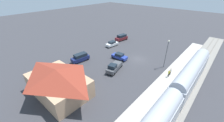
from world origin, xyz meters
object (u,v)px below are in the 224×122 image
at_px(station_building, 58,81).
at_px(light_pole_near_platform, 167,51).
at_px(suv_maroon, 122,37).
at_px(suv_navy, 80,57).
at_px(sedan_white, 112,44).
at_px(pickup_charcoal, 114,67).
at_px(sedan_blue, 119,56).
at_px(pedestrian_waiting_far, 169,73).
at_px(pedestrian_on_platform, 171,71).

xyz_separation_m(station_building, light_pole_near_platform, (-11.20, -22.74, 1.86)).
relative_size(suv_maroon, suv_navy, 1.01).
bearing_deg(suv_maroon, sedan_white, 98.64).
distance_m(pickup_charcoal, light_pole_near_platform, 13.35).
height_order(pickup_charcoal, light_pole_near_platform, light_pole_near_platform).
bearing_deg(station_building, suv_navy, -55.22).
xyz_separation_m(sedan_blue, light_pole_near_platform, (-11.27, -4.12, 3.75)).
bearing_deg(pedestrian_waiting_far, pickup_charcoal, 27.04).
xyz_separation_m(pedestrian_on_platform, pedestrian_waiting_far, (-0.01, 1.04, 0.00)).
distance_m(sedan_blue, suv_maroon, 15.14).
distance_m(station_building, pedestrian_waiting_far, 23.42).
relative_size(station_building, suv_maroon, 2.44).
bearing_deg(pedestrian_waiting_far, suv_maroon, -28.13).
relative_size(pedestrian_waiting_far, suv_maroon, 0.33).
xyz_separation_m(pedestrian_on_platform, sedan_white, (21.80, -4.62, -0.40)).
distance_m(pedestrian_waiting_far, light_pole_near_platform, 5.89).
height_order(sedan_white, light_pole_near_platform, light_pole_near_platform).
relative_size(station_building, light_pole_near_platform, 1.72).
height_order(pedestrian_on_platform, sedan_blue, pedestrian_on_platform).
bearing_deg(pickup_charcoal, suv_maroon, -57.01).
height_order(suv_maroon, light_pole_near_platform, light_pole_near_platform).
bearing_deg(pedestrian_on_platform, sedan_blue, 4.77).
xyz_separation_m(station_building, pedestrian_on_platform, (-13.93, -19.79, -1.49)).
relative_size(suv_maroon, sedan_white, 1.11).
height_order(pedestrian_on_platform, light_pole_near_platform, light_pole_near_platform).
xyz_separation_m(station_building, suv_navy, (7.37, -10.61, -1.63)).
bearing_deg(sedan_blue, suv_navy, 47.62).
relative_size(sedan_white, light_pole_near_platform, 0.64).
xyz_separation_m(pedestrian_on_platform, sedan_blue, (14.00, 1.17, -0.40)).
bearing_deg(station_building, sedan_blue, -89.80).
distance_m(pedestrian_on_platform, light_pole_near_platform, 5.23).
relative_size(pedestrian_waiting_far, sedan_blue, 0.37).
distance_m(pedestrian_on_platform, sedan_white, 22.29).
distance_m(pedestrian_on_platform, sedan_blue, 14.05).
height_order(station_building, sedan_blue, station_building).
xyz_separation_m(sedan_blue, pickup_charcoal, (-2.82, 5.58, 0.15)).
bearing_deg(light_pole_near_platform, pedestrian_on_platform, 132.80).
height_order(suv_maroon, suv_navy, same).
bearing_deg(suv_maroon, pickup_charcoal, 122.99).
xyz_separation_m(pedestrian_waiting_far, pickup_charcoal, (11.18, 5.71, -0.25)).
xyz_separation_m(sedan_blue, suv_navy, (7.31, 8.01, 0.27)).
distance_m(station_building, sedan_white, 25.71).
relative_size(pedestrian_waiting_far, pickup_charcoal, 0.30).
relative_size(pedestrian_on_platform, light_pole_near_platform, 0.23).
xyz_separation_m(pedestrian_waiting_far, suv_maroon, (22.80, -12.19, -0.13)).
height_order(suv_maroon, pickup_charcoal, suv_maroon).
bearing_deg(sedan_white, pickup_charcoal, 133.08).
bearing_deg(light_pole_near_platform, suv_maroon, -22.24).
bearing_deg(suv_navy, light_pole_near_platform, -146.86).
relative_size(sedan_blue, suv_navy, 0.90).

